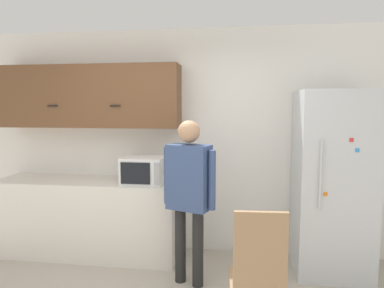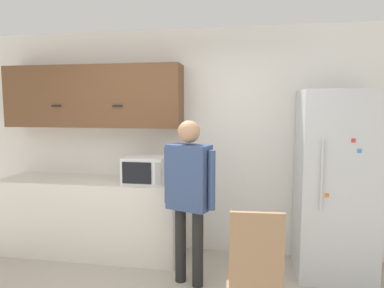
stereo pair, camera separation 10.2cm
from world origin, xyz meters
TOP-DOWN VIEW (x-y plane):
  - back_wall at (0.00, 1.92)m, footprint 6.00×0.06m
  - counter at (-1.11, 1.58)m, footprint 2.18×0.63m
  - upper_cabinets at (-1.11, 1.72)m, footprint 2.18×0.36m
  - microwave at (-0.39, 1.50)m, footprint 0.47×0.40m
  - person at (0.20, 1.04)m, footprint 0.54×0.34m
  - refrigerator at (1.67, 1.53)m, footprint 0.75×0.74m
  - chair at (0.84, 0.26)m, footprint 0.44×0.44m

SIDE VIEW (x-z plane):
  - counter at x=-1.11m, z-range 0.00..0.91m
  - chair at x=0.84m, z-range 0.03..1.07m
  - refrigerator at x=1.67m, z-range 0.00..1.95m
  - person at x=0.20m, z-range 0.18..1.82m
  - microwave at x=-0.39m, z-range 0.91..1.21m
  - back_wall at x=0.00m, z-range 0.00..2.70m
  - upper_cabinets at x=-1.11m, z-range 1.53..2.27m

